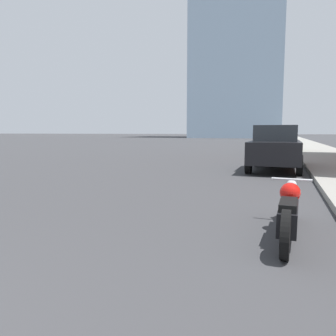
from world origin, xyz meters
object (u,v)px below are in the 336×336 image
motorcycle (289,211)px  parked_car_black (275,148)px  parked_car_green (280,140)px  parked_car_yellow (278,138)px

motorcycle → parked_car_black: size_ratio=0.53×
motorcycle → parked_car_green: parked_car_green is taller
parked_car_black → parked_car_yellow: size_ratio=1.02×
parked_car_black → motorcycle: bearing=-86.7°
parked_car_black → parked_car_yellow: parked_car_black is taller
parked_car_green → parked_car_black: bearing=-90.4°
parked_car_green → motorcycle: bearing=-89.3°
parked_car_yellow → parked_car_green: bearing=-88.0°
motorcycle → parked_car_yellow: size_ratio=0.55×
motorcycle → parked_car_yellow: bearing=94.1°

